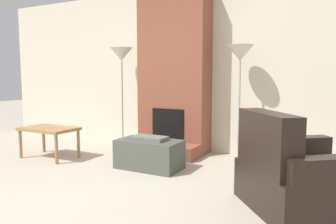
{
  "coord_description": "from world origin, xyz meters",
  "views": [
    {
      "loc": [
        2.32,
        -2.09,
        1.19
      ],
      "look_at": [
        0.0,
        2.28,
        0.64
      ],
      "focal_mm": 35.0,
      "sensor_mm": 36.0,
      "label": 1
    }
  ],
  "objects_px": {
    "armchair": "(300,180)",
    "floor_lamp_left": "(122,59)",
    "side_table": "(49,131)",
    "floor_lamp_right": "(240,58)",
    "ottoman": "(149,154)"
  },
  "relations": [
    {
      "from": "armchair",
      "to": "floor_lamp_left",
      "type": "height_order",
      "value": "floor_lamp_left"
    },
    {
      "from": "armchair",
      "to": "side_table",
      "type": "distance_m",
      "value": 3.45
    },
    {
      "from": "armchair",
      "to": "floor_lamp_right",
      "type": "relative_size",
      "value": 0.86
    },
    {
      "from": "side_table",
      "to": "floor_lamp_right",
      "type": "relative_size",
      "value": 0.5
    },
    {
      "from": "ottoman",
      "to": "side_table",
      "type": "distance_m",
      "value": 1.6
    },
    {
      "from": "armchair",
      "to": "floor_lamp_right",
      "type": "distance_m",
      "value": 2.05
    },
    {
      "from": "ottoman",
      "to": "armchair",
      "type": "distance_m",
      "value": 1.93
    },
    {
      "from": "ottoman",
      "to": "floor_lamp_right",
      "type": "bearing_deg",
      "value": 44.91
    },
    {
      "from": "ottoman",
      "to": "side_table",
      "type": "bearing_deg",
      "value": -172.61
    },
    {
      "from": "floor_lamp_left",
      "to": "ottoman",
      "type": "bearing_deg",
      "value": -40.14
    },
    {
      "from": "ottoman",
      "to": "armchair",
      "type": "xyz_separation_m",
      "value": [
        1.87,
        -0.49,
        0.07
      ]
    },
    {
      "from": "ottoman",
      "to": "side_table",
      "type": "relative_size",
      "value": 1.03
    },
    {
      "from": "floor_lamp_left",
      "to": "floor_lamp_right",
      "type": "height_order",
      "value": "floor_lamp_left"
    },
    {
      "from": "side_table",
      "to": "floor_lamp_left",
      "type": "distance_m",
      "value": 1.63
    },
    {
      "from": "ottoman",
      "to": "floor_lamp_left",
      "type": "distance_m",
      "value": 1.89
    }
  ]
}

